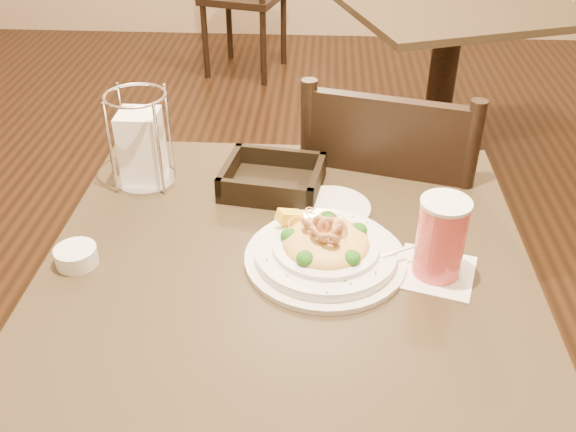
# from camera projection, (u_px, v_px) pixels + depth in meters

# --- Properties ---
(main_table) EXTENTS (0.90, 0.90, 0.73)m
(main_table) POSITION_uv_depth(u_px,v_px,m) (287.00, 346.00, 1.32)
(main_table) COLOR black
(main_table) RESTS_ON ground
(background_table) EXTENTS (1.15, 1.15, 0.73)m
(background_table) POSITION_uv_depth(u_px,v_px,m) (446.00, 53.00, 2.77)
(background_table) COLOR black
(background_table) RESTS_ON ground
(dining_chair_near) EXTENTS (0.51, 0.51, 0.93)m
(dining_chair_near) POSITION_uv_depth(u_px,v_px,m) (386.00, 225.00, 1.69)
(dining_chair_near) COLOR black
(dining_chair_near) RESTS_ON ground
(pasta_bowl) EXTENTS (0.33, 0.30, 0.10)m
(pasta_bowl) POSITION_uv_depth(u_px,v_px,m) (325.00, 249.00, 1.17)
(pasta_bowl) COLOR white
(pasta_bowl) RESTS_ON main_table
(drink_glass) EXTENTS (0.17, 0.17, 0.15)m
(drink_glass) POSITION_uv_depth(u_px,v_px,m) (441.00, 239.00, 1.12)
(drink_glass) COLOR white
(drink_glass) RESTS_ON main_table
(bread_basket) EXTENTS (0.23, 0.20, 0.06)m
(bread_basket) POSITION_uv_depth(u_px,v_px,m) (273.00, 180.00, 1.39)
(bread_basket) COLOR black
(bread_basket) RESTS_ON main_table
(napkin_caddy) EXTENTS (0.13, 0.13, 0.21)m
(napkin_caddy) POSITION_uv_depth(u_px,v_px,m) (142.00, 145.00, 1.38)
(napkin_caddy) COLOR silver
(napkin_caddy) RESTS_ON main_table
(side_plate) EXTENTS (0.19, 0.19, 0.01)m
(side_plate) POSITION_uv_depth(u_px,v_px,m) (331.00, 208.00, 1.33)
(side_plate) COLOR white
(side_plate) RESTS_ON main_table
(butter_ramekin) EXTENTS (0.10, 0.10, 0.03)m
(butter_ramekin) POSITION_uv_depth(u_px,v_px,m) (76.00, 256.00, 1.17)
(butter_ramekin) COLOR white
(butter_ramekin) RESTS_ON main_table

